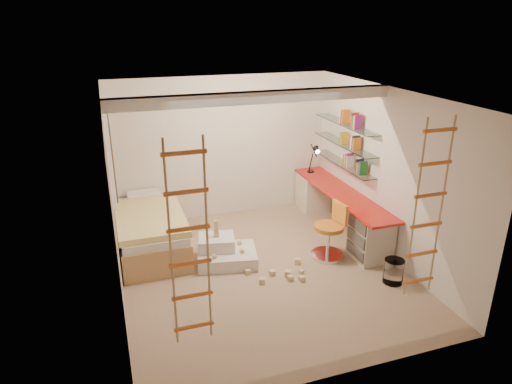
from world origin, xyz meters
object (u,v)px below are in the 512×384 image
object	(u,v)px
desk	(339,210)
bed	(151,230)
play_platform	(224,252)
swivel_chair	(330,238)

from	to	relation	value
desk	bed	world-z (taller)	desk
desk	play_platform	xyz separation A→B (m)	(-2.18, -0.40, -0.25)
desk	play_platform	distance (m)	2.23
swivel_chair	play_platform	xyz separation A→B (m)	(-1.61, 0.37, -0.17)
bed	play_platform	bearing A→B (deg)	-37.11
swivel_chair	play_platform	bearing A→B (deg)	166.87
bed	play_platform	distance (m)	1.28
bed	swivel_chair	world-z (taller)	swivel_chair
bed	swivel_chair	bearing A→B (deg)	-23.54
desk	bed	xyz separation A→B (m)	(-3.20, 0.36, -0.07)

